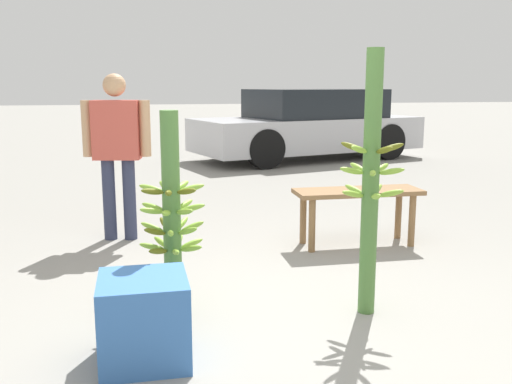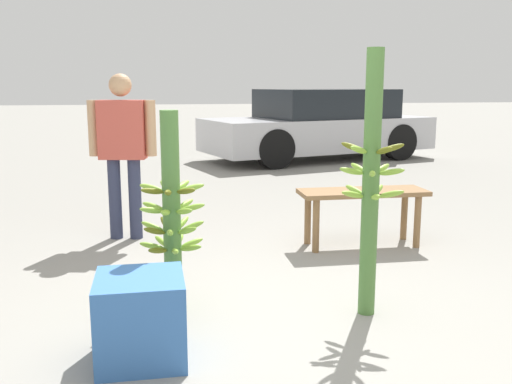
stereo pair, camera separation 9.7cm
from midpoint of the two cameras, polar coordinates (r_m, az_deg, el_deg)
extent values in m
plane|color=gray|center=(3.61, 3.68, -12.92)|extent=(80.00, 80.00, 0.00)
cylinder|color=#4C7A38|center=(3.63, -7.67, -2.12)|extent=(0.11, 0.11, 1.29)
ellipsoid|color=#5D6216|center=(3.47, -8.01, -0.06)|extent=(0.07, 0.17, 0.07)
ellipsoid|color=#5D6216|center=(3.50, -6.24, 0.10)|extent=(0.14, 0.15, 0.07)
ellipsoid|color=#84B238|center=(3.61, -5.66, 0.42)|extent=(0.17, 0.04, 0.07)
ellipsoid|color=#84B238|center=(3.70, -6.63, 0.66)|extent=(0.13, 0.15, 0.07)
ellipsoid|color=#84B238|center=(3.72, -8.38, 0.66)|extent=(0.08, 0.17, 0.07)
ellipsoid|color=#84B238|center=(3.64, -9.68, 0.41)|extent=(0.17, 0.10, 0.07)
ellipsoid|color=#5D6216|center=(3.53, -9.55, 0.09)|extent=(0.16, 0.11, 0.07)
ellipsoid|color=#84B238|center=(3.52, -6.42, -1.93)|extent=(0.12, 0.16, 0.07)
ellipsoid|color=#84B238|center=(3.62, -5.61, -1.56)|extent=(0.17, 0.05, 0.07)
ellipsoid|color=#84B238|center=(3.72, -6.37, -1.24)|extent=(0.14, 0.14, 0.07)
ellipsoid|color=#84B238|center=(3.75, -8.05, -1.19)|extent=(0.06, 0.17, 0.07)
ellipsoid|color=#84B238|center=(3.68, -9.49, -1.44)|extent=(0.16, 0.12, 0.07)
ellipsoid|color=#84B238|center=(3.57, -9.62, -1.82)|extent=(0.17, 0.09, 0.07)
ellipsoid|color=#84B238|center=(3.50, -8.25, -2.05)|extent=(0.09, 0.17, 0.07)
ellipsoid|color=#84B238|center=(3.67, -5.65, -3.44)|extent=(0.17, 0.05, 0.09)
ellipsoid|color=#84B238|center=(3.76, -6.64, -3.12)|extent=(0.12, 0.16, 0.09)
ellipsoid|color=#5D6216|center=(3.77, -8.34, -3.13)|extent=(0.09, 0.17, 0.09)
ellipsoid|color=#84B238|center=(3.69, -9.54, -3.45)|extent=(0.17, 0.09, 0.09)
ellipsoid|color=#5D6216|center=(3.58, -9.35, -3.87)|extent=(0.16, 0.12, 0.09)
ellipsoid|color=#84B238|center=(3.52, -7.81, -4.07)|extent=(0.06, 0.17, 0.09)
ellipsoid|color=#84B238|center=(3.56, -6.13, -3.86)|extent=(0.14, 0.14, 0.09)
ellipsoid|color=#5D6216|center=(3.59, -9.04, -5.80)|extent=(0.14, 0.14, 0.07)
ellipsoid|color=#84B238|center=(3.56, -7.30, -5.92)|extent=(0.05, 0.17, 0.07)
ellipsoid|color=#84B238|center=(3.62, -5.80, -5.60)|extent=(0.16, 0.12, 0.07)
ellipsoid|color=#84B238|center=(3.73, -5.70, -5.11)|extent=(0.17, 0.08, 0.07)
ellipsoid|color=#84B238|center=(3.80, -6.98, -4.82)|extent=(0.09, 0.17, 0.07)
ellipsoid|color=#84B238|center=(3.79, -8.69, -4.92)|extent=(0.12, 0.16, 0.07)
ellipsoid|color=#84B238|center=(3.69, -9.62, -5.35)|extent=(0.17, 0.06, 0.07)
cylinder|color=#4C7A38|center=(3.59, 12.15, 0.62)|extent=(0.11, 0.11, 1.66)
ellipsoid|color=#5D6216|center=(3.60, 14.20, 4.28)|extent=(0.16, 0.05, 0.08)
ellipsoid|color=#84B238|center=(3.68, 12.32, 4.50)|extent=(0.10, 0.16, 0.08)
ellipsoid|color=#5D6216|center=(3.60, 10.41, 4.43)|extent=(0.15, 0.13, 0.08)
ellipsoid|color=#84B238|center=(3.46, 11.06, 4.16)|extent=(0.16, 0.11, 0.08)
ellipsoid|color=#5D6216|center=(3.46, 13.50, 4.06)|extent=(0.07, 0.17, 0.08)
ellipsoid|color=#84B238|center=(3.53, 10.31, 2.07)|extent=(0.16, 0.04, 0.07)
ellipsoid|color=#84B238|center=(3.45, 12.35, 1.80)|extent=(0.09, 0.17, 0.07)
ellipsoid|color=#84B238|center=(3.55, 14.19, 1.95)|extent=(0.15, 0.13, 0.07)
ellipsoid|color=#84B238|center=(3.68, 13.26, 2.30)|extent=(0.15, 0.12, 0.07)
ellipsoid|color=#84B238|center=(3.67, 10.95, 2.37)|extent=(0.08, 0.17, 0.07)
ellipsoid|color=#84B238|center=(3.53, 10.42, -0.25)|extent=(0.17, 0.07, 0.07)
ellipsoid|color=#84B238|center=(3.48, 12.67, -0.50)|extent=(0.06, 0.17, 0.07)
ellipsoid|color=#84B238|center=(3.60, 14.12, -0.20)|extent=(0.16, 0.10, 0.07)
ellipsoid|color=#84B238|center=(3.72, 12.81, 0.20)|extent=(0.14, 0.14, 0.07)
ellipsoid|color=#84B238|center=(3.68, 10.60, 0.17)|extent=(0.11, 0.16, 0.07)
cylinder|color=#2D334C|center=(5.53, -13.43, -0.67)|extent=(0.14, 0.14, 0.76)
cylinder|color=#2D334C|center=(5.49, -11.50, -0.68)|extent=(0.14, 0.14, 0.76)
cube|color=#BF4C3F|center=(5.42, -12.75, 6.10)|extent=(0.45, 0.27, 0.54)
cylinder|color=tan|center=(5.49, -15.45, 6.17)|extent=(0.12, 0.12, 0.51)
cylinder|color=tan|center=(5.37, -9.99, 6.30)|extent=(0.12, 0.12, 0.51)
sphere|color=tan|center=(5.41, -12.92, 10.39)|extent=(0.21, 0.21, 0.21)
cube|color=olive|center=(5.21, 11.16, -0.02)|extent=(1.15, 0.41, 0.04)
cylinder|color=olive|center=(5.25, 5.72, -2.66)|extent=(0.06, 0.06, 0.47)
cylinder|color=olive|center=(5.57, 15.08, -2.21)|extent=(0.06, 0.06, 0.47)
cylinder|color=olive|center=(4.99, 6.57, -3.39)|extent=(0.06, 0.06, 0.47)
cylinder|color=olive|center=(5.32, 16.34, -2.86)|extent=(0.06, 0.06, 0.47)
cube|color=#B7B7BC|center=(11.26, 6.42, 5.82)|extent=(4.72, 2.89, 0.62)
cube|color=black|center=(11.32, 7.24, 8.78)|extent=(2.77, 2.22, 0.55)
cylinder|color=black|center=(9.89, 2.21, 4.32)|extent=(0.72, 0.38, 0.70)
cylinder|color=black|center=(11.34, -1.67, 5.14)|extent=(0.72, 0.38, 0.70)
cylinder|color=black|center=(11.43, 14.40, 4.85)|extent=(0.72, 0.38, 0.70)
cylinder|color=black|center=(12.70, 9.68, 5.59)|extent=(0.72, 0.38, 0.70)
cube|color=#386BB2|center=(3.13, -10.57, -12.32)|extent=(0.46, 0.46, 0.46)
camera|label=1|loc=(0.05, -89.24, 0.14)|focal=40.00mm
camera|label=2|loc=(0.05, 90.76, -0.14)|focal=40.00mm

